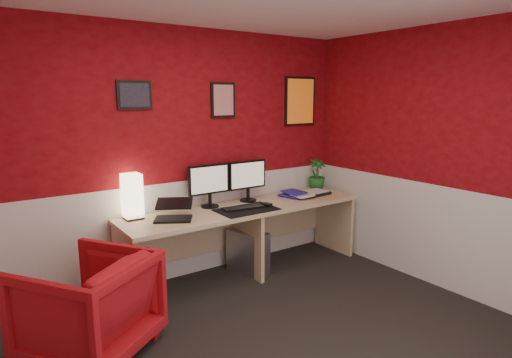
% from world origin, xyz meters
% --- Properties ---
extents(wall_back, '(4.00, 0.01, 2.50)m').
position_xyz_m(wall_back, '(0.00, 1.75, 1.25)').
color(wall_back, maroon).
rests_on(wall_back, ground).
extents(wall_right, '(0.01, 3.50, 2.50)m').
position_xyz_m(wall_right, '(2.00, 0.00, 1.25)').
color(wall_right, maroon).
rests_on(wall_right, ground).
extents(wainscot_back, '(4.00, 0.01, 1.00)m').
position_xyz_m(wainscot_back, '(0.00, 1.75, 0.50)').
color(wainscot_back, silver).
rests_on(wainscot_back, ground).
extents(wainscot_right, '(0.01, 3.50, 1.00)m').
position_xyz_m(wainscot_right, '(2.00, 0.00, 0.50)').
color(wainscot_right, silver).
rests_on(wainscot_right, ground).
extents(desk, '(2.60, 0.65, 0.73)m').
position_xyz_m(desk, '(0.62, 1.41, 0.36)').
color(desk, tan).
rests_on(desk, ground).
extents(shoji_lamp, '(0.16, 0.16, 0.40)m').
position_xyz_m(shoji_lamp, '(-0.48, 1.63, 0.93)').
color(shoji_lamp, '#FFE5B2').
rests_on(shoji_lamp, desk).
extents(laptop, '(0.40, 0.37, 0.22)m').
position_xyz_m(laptop, '(-0.20, 1.38, 0.84)').
color(laptop, black).
rests_on(laptop, desk).
extents(monitor_left, '(0.45, 0.06, 0.58)m').
position_xyz_m(monitor_left, '(0.30, 1.60, 1.02)').
color(monitor_left, black).
rests_on(monitor_left, desk).
extents(monitor_right, '(0.45, 0.06, 0.58)m').
position_xyz_m(monitor_right, '(0.76, 1.59, 1.02)').
color(monitor_right, black).
rests_on(monitor_right, desk).
extents(desk_mat, '(0.60, 0.38, 0.01)m').
position_xyz_m(desk_mat, '(0.55, 1.29, 0.73)').
color(desk_mat, black).
rests_on(desk_mat, desk).
extents(keyboard, '(0.44, 0.20, 0.02)m').
position_xyz_m(keyboard, '(0.53, 1.34, 0.74)').
color(keyboard, black).
rests_on(keyboard, desk_mat).
extents(mouse, '(0.08, 0.11, 0.03)m').
position_xyz_m(mouse, '(0.79, 1.28, 0.75)').
color(mouse, black).
rests_on(mouse, desk_mat).
extents(book_bottom, '(0.30, 0.35, 0.03)m').
position_xyz_m(book_bottom, '(1.19, 1.42, 0.74)').
color(book_bottom, '#2A229F').
rests_on(book_bottom, desk).
extents(book_middle, '(0.24, 0.31, 0.02)m').
position_xyz_m(book_middle, '(1.20, 1.39, 0.77)').
color(book_middle, silver).
rests_on(book_middle, book_bottom).
extents(book_top, '(0.20, 0.26, 0.02)m').
position_xyz_m(book_top, '(1.17, 1.42, 0.79)').
color(book_top, '#2A229F').
rests_on(book_top, book_middle).
extents(zen_tray, '(0.36, 0.27, 0.03)m').
position_xyz_m(zen_tray, '(1.54, 1.41, 0.74)').
color(zen_tray, black).
rests_on(zen_tray, desk).
extents(potted_plant, '(0.24, 0.24, 0.37)m').
position_xyz_m(potted_plant, '(1.76, 1.59, 0.92)').
color(potted_plant, '#19591E').
rests_on(potted_plant, desk).
extents(pc_tower, '(0.31, 0.49, 0.45)m').
position_xyz_m(pc_tower, '(0.65, 1.43, 0.23)').
color(pc_tower, '#99999E').
rests_on(pc_tower, ground).
extents(armchair, '(1.11, 1.11, 0.74)m').
position_xyz_m(armchair, '(-1.10, 0.87, 0.37)').
color(armchair, '#B40E15').
rests_on(armchair, ground).
extents(art_left, '(0.32, 0.02, 0.26)m').
position_xyz_m(art_left, '(-0.38, 1.74, 1.85)').
color(art_left, black).
rests_on(art_left, wall_back).
extents(art_center, '(0.28, 0.02, 0.36)m').
position_xyz_m(art_center, '(0.56, 1.74, 1.80)').
color(art_center, red).
rests_on(art_center, wall_back).
extents(art_right, '(0.44, 0.02, 0.56)m').
position_xyz_m(art_right, '(1.60, 1.74, 1.78)').
color(art_right, orange).
rests_on(art_right, wall_back).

